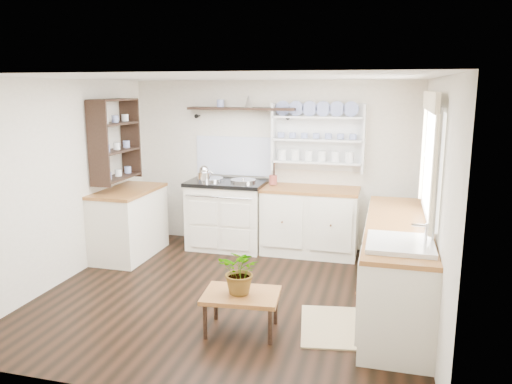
# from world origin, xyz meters

# --- Properties ---
(floor) EXTENTS (4.00, 3.80, 0.01)m
(floor) POSITION_xyz_m (0.00, 0.00, 0.00)
(floor) COLOR black
(floor) RESTS_ON ground
(wall_back) EXTENTS (4.00, 0.02, 2.30)m
(wall_back) POSITION_xyz_m (0.00, 1.90, 1.15)
(wall_back) COLOR beige
(wall_back) RESTS_ON ground
(wall_right) EXTENTS (0.02, 3.80, 2.30)m
(wall_right) POSITION_xyz_m (2.00, 0.00, 1.15)
(wall_right) COLOR beige
(wall_right) RESTS_ON ground
(wall_left) EXTENTS (0.02, 3.80, 2.30)m
(wall_left) POSITION_xyz_m (-2.00, 0.00, 1.15)
(wall_left) COLOR beige
(wall_left) RESTS_ON ground
(ceiling) EXTENTS (4.00, 3.80, 0.01)m
(ceiling) POSITION_xyz_m (0.00, 0.00, 2.30)
(ceiling) COLOR white
(ceiling) RESTS_ON wall_back
(window) EXTENTS (0.08, 1.55, 1.22)m
(window) POSITION_xyz_m (1.95, 0.15, 1.56)
(window) COLOR white
(window) RESTS_ON wall_right
(aga_cooker) EXTENTS (1.06, 0.74, 0.98)m
(aga_cooker) POSITION_xyz_m (-0.56, 1.57, 0.48)
(aga_cooker) COLOR white
(aga_cooker) RESTS_ON floor
(back_cabinets) EXTENTS (1.27, 0.63, 0.90)m
(back_cabinets) POSITION_xyz_m (0.60, 1.60, 0.46)
(back_cabinets) COLOR #EDE4CC
(back_cabinets) RESTS_ON floor
(right_cabinets) EXTENTS (0.62, 2.43, 0.90)m
(right_cabinets) POSITION_xyz_m (1.70, 0.10, 0.46)
(right_cabinets) COLOR #EDE4CC
(right_cabinets) RESTS_ON floor
(belfast_sink) EXTENTS (0.55, 0.60, 0.45)m
(belfast_sink) POSITION_xyz_m (1.70, -0.65, 0.80)
(belfast_sink) COLOR white
(belfast_sink) RESTS_ON right_cabinets
(left_cabinets) EXTENTS (0.62, 1.13, 0.90)m
(left_cabinets) POSITION_xyz_m (-1.70, 0.90, 0.46)
(left_cabinets) COLOR #EDE4CC
(left_cabinets) RESTS_ON floor
(plate_rack) EXTENTS (1.20, 0.22, 0.90)m
(plate_rack) POSITION_xyz_m (0.65, 1.86, 1.56)
(plate_rack) COLOR white
(plate_rack) RESTS_ON wall_back
(high_shelf) EXTENTS (1.50, 0.29, 0.16)m
(high_shelf) POSITION_xyz_m (-0.40, 1.78, 1.91)
(high_shelf) COLOR black
(high_shelf) RESTS_ON wall_back
(left_shelving) EXTENTS (0.28, 0.80, 1.05)m
(left_shelving) POSITION_xyz_m (-1.84, 0.90, 1.55)
(left_shelving) COLOR black
(left_shelving) RESTS_ON wall_left
(kettle) EXTENTS (0.19, 0.19, 0.23)m
(kettle) POSITION_xyz_m (-0.84, 1.45, 1.05)
(kettle) COLOR silver
(kettle) RESTS_ON aga_cooker
(utensil_crock) EXTENTS (0.11, 0.11, 0.12)m
(utensil_crock) POSITION_xyz_m (0.07, 1.68, 0.97)
(utensil_crock) COLOR #A1463B
(utensil_crock) RESTS_ON back_cabinets
(center_table) EXTENTS (0.73, 0.55, 0.37)m
(center_table) POSITION_xyz_m (0.34, -0.76, 0.33)
(center_table) COLOR brown
(center_table) RESTS_ON floor
(potted_plant) EXTENTS (0.43, 0.39, 0.43)m
(potted_plant) POSITION_xyz_m (0.34, -0.76, 0.59)
(potted_plant) COLOR #3F7233
(potted_plant) RESTS_ON center_table
(floor_rug) EXTENTS (0.67, 0.92, 0.02)m
(floor_rug) POSITION_xyz_m (1.13, -0.48, 0.01)
(floor_rug) COLOR #8D6D52
(floor_rug) RESTS_ON floor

